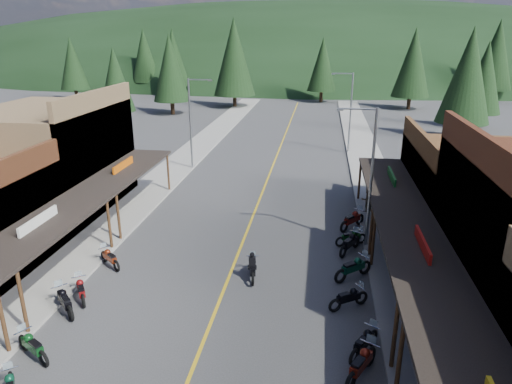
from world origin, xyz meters
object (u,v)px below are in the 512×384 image
at_px(pine_5, 496,55).
at_px(bike_east_8, 349,297).
at_px(streetlight_1, 192,120).
at_px(pine_4, 413,63).
at_px(shop_west_3, 52,159).
at_px(shop_east_3, 476,192).
at_px(pine_11, 468,76).
at_px(pine_7, 144,56).
at_px(pedestrian_east_a, 444,363).
at_px(bike_west_8, 81,289).
at_px(pine_3, 323,64).
at_px(bike_east_12, 352,219).
at_px(pine_8, 115,80).
at_px(bike_east_6, 361,363).
at_px(pedestrian_east_b, 367,199).
at_px(bike_east_9, 353,267).
at_px(bike_east_10, 350,242).
at_px(bike_west_7, 64,300).
at_px(bike_east_7, 364,342).
at_px(pine_0, 72,63).
at_px(pine_9, 484,78).
at_px(pine_1, 173,57).
at_px(streetlight_2, 369,173).
at_px(streetlight_3, 349,109).
at_px(pine_2, 234,57).
at_px(bike_west_6, 32,345).
at_px(bike_east_11, 351,236).
at_px(rider_on_bike, 253,267).

relative_size(pine_5, bike_east_8, 6.99).
relative_size(streetlight_1, pine_4, 0.64).
distance_m(shop_west_3, pine_4, 58.27).
relative_size(shop_east_3, pine_11, 0.88).
distance_m(pine_7, pedestrian_east_a, 89.07).
height_order(streetlight_1, bike_west_8, streetlight_1).
relative_size(pine_3, bike_east_12, 4.68).
distance_m(pine_8, bike_east_6, 51.45).
height_order(bike_east_8, pedestrian_east_a, pedestrian_east_a).
bearing_deg(pedestrian_east_b, bike_east_9, 56.23).
bearing_deg(bike_east_12, bike_east_10, -57.39).
xyz_separation_m(pine_8, bike_east_9, (28.17, -35.76, -5.31)).
bearing_deg(bike_west_7, bike_east_9, -24.58).
height_order(bike_east_6, bike_east_8, bike_east_6).
bearing_deg(bike_east_12, pine_4, 114.75).
xyz_separation_m(pine_5, bike_east_7, (-27.74, -73.52, -7.41)).
bearing_deg(bike_west_8, pine_5, 26.18).
bearing_deg(shop_east_3, bike_east_12, -173.70).
height_order(pine_8, bike_east_6, pine_8).
height_order(streetlight_1, pine_11, pine_11).
xyz_separation_m(pine_11, bike_east_12, (-13.54, -27.51, -6.52)).
bearing_deg(bike_west_8, pine_0, 84.32).
xyz_separation_m(pine_9, bike_east_12, (-17.54, -34.51, -5.71)).
relative_size(pine_3, bike_east_6, 4.83).
xyz_separation_m(pine_1, pedestrian_east_b, (31.56, -56.69, -6.24)).
height_order(pine_0, pine_8, pine_0).
bearing_deg(pedestrian_east_b, bike_west_8, 17.68).
height_order(shop_east_3, bike_east_10, shop_east_3).
relative_size(streetlight_2, bike_east_7, 3.91).
height_order(pine_4, pine_5, pine_5).
height_order(streetlight_2, pine_5, pine_5).
xyz_separation_m(streetlight_3, bike_east_6, (-0.90, -32.80, -3.81)).
bearing_deg(shop_west_3, pine_2, 85.37).
xyz_separation_m(bike_west_8, bike_east_9, (12.47, 3.73, 0.10)).
bearing_deg(bike_east_6, bike_east_8, 122.23).
bearing_deg(shop_west_3, streetlight_2, -9.04).
xyz_separation_m(pine_7, bike_west_6, (25.92, -79.51, -6.65)).
distance_m(pine_1, bike_west_6, 75.95).
distance_m(pine_8, bike_east_7, 50.51).
distance_m(pine_3, bike_west_7, 67.62).
bearing_deg(pine_5, bike_east_11, -113.46).
distance_m(pine_8, pedestrian_east_a, 53.06).
xyz_separation_m(pine_8, rider_on_bike, (23.20, -36.41, -5.37)).
relative_size(bike_east_6, bike_east_12, 0.97).
height_order(pine_1, pine_3, pine_1).
bearing_deg(bike_east_12, pine_5, 103.75).
xyz_separation_m(pine_9, bike_east_9, (-17.83, -40.76, -5.72)).
distance_m(shop_east_3, pine_8, 45.98).
xyz_separation_m(pine_7, bike_east_10, (38.15, -68.86, -6.61)).
bearing_deg(bike_east_12, bike_east_11, -56.69).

